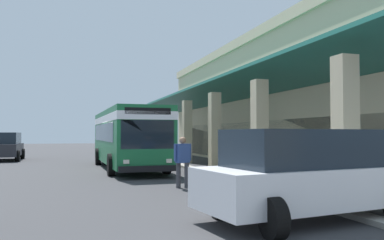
{
  "coord_description": "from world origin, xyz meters",
  "views": [
    {
      "loc": [
        20.98,
        -2.3,
        1.88
      ],
      "look_at": [
        1.62,
        3.62,
        2.58
      ],
      "focal_mm": 37.12,
      "sensor_mm": 36.0,
      "label": 1
    }
  ],
  "objects_px": {
    "transit_bus": "(127,134)",
    "pedestrian": "(183,159)",
    "parked_suv_white": "(306,174)",
    "potted_palm": "(162,148)",
    "parked_suv_charcoal": "(5,146)"
  },
  "relations": [
    {
      "from": "parked_suv_white",
      "to": "parked_suv_charcoal",
      "type": "distance_m",
      "value": 25.02
    },
    {
      "from": "transit_bus",
      "to": "pedestrian",
      "type": "distance_m",
      "value": 8.52
    },
    {
      "from": "transit_bus",
      "to": "pedestrian",
      "type": "height_order",
      "value": "transit_bus"
    },
    {
      "from": "parked_suv_white",
      "to": "potted_palm",
      "type": "height_order",
      "value": "potted_palm"
    },
    {
      "from": "parked_suv_charcoal",
      "to": "pedestrian",
      "type": "distance_m",
      "value": 19.28
    },
    {
      "from": "transit_bus",
      "to": "parked_suv_white",
      "type": "bearing_deg",
      "value": 7.81
    },
    {
      "from": "transit_bus",
      "to": "parked_suv_white",
      "type": "height_order",
      "value": "transit_bus"
    },
    {
      "from": "transit_bus",
      "to": "potted_palm",
      "type": "xyz_separation_m",
      "value": [
        -10.67,
        4.35,
        -1.13
      ]
    },
    {
      "from": "parked_suv_white",
      "to": "potted_palm",
      "type": "bearing_deg",
      "value": 174.48
    },
    {
      "from": "parked_suv_charcoal",
      "to": "pedestrian",
      "type": "height_order",
      "value": "parked_suv_charcoal"
    },
    {
      "from": "parked_suv_white",
      "to": "parked_suv_charcoal",
      "type": "bearing_deg",
      "value": -158.18
    },
    {
      "from": "parked_suv_white",
      "to": "transit_bus",
      "type": "bearing_deg",
      "value": -172.19
    },
    {
      "from": "parked_suv_charcoal",
      "to": "pedestrian",
      "type": "bearing_deg",
      "value": 24.98
    },
    {
      "from": "transit_bus",
      "to": "potted_palm",
      "type": "distance_m",
      "value": 11.58
    },
    {
      "from": "parked_suv_white",
      "to": "pedestrian",
      "type": "xyz_separation_m",
      "value": [
        -5.76,
        -1.16,
        -0.01
      ]
    }
  ]
}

